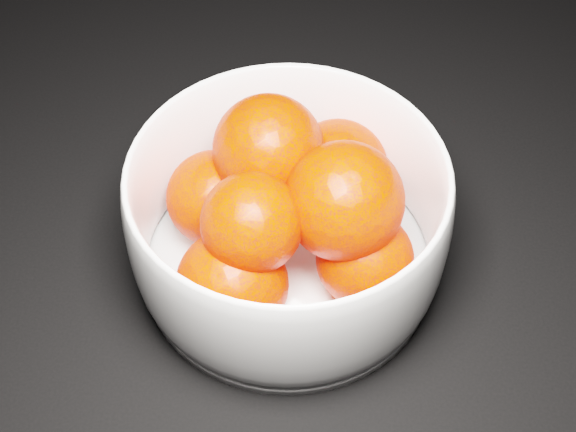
{
  "coord_description": "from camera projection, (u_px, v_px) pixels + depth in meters",
  "views": [
    {
      "loc": [
        0.24,
        -0.58,
        0.46
      ],
      "look_at": [
        0.23,
        -0.25,
        0.06
      ],
      "focal_mm": 50.0,
      "sensor_mm": 36.0,
      "label": 1
    }
  ],
  "objects": [
    {
      "name": "bowl",
      "position": [
        288.0,
        221.0,
        0.53
      ],
      "size": [
        0.21,
        0.21,
        0.1
      ],
      "rotation": [
        0.0,
        0.0,
        -0.37
      ],
      "color": "white",
      "rests_on": "ground"
    },
    {
      "name": "orange_pile",
      "position": [
        290.0,
        207.0,
        0.52
      ],
      "size": [
        0.16,
        0.17,
        0.11
      ],
      "color": "#F11F00",
      "rests_on": "bowl"
    },
    {
      "name": "ground",
      "position": [
        37.0,
        43.0,
        0.73
      ],
      "size": [
        3.0,
        3.0,
        0.0
      ],
      "primitive_type": "cube",
      "color": "black",
      "rests_on": "ground"
    }
  ]
}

